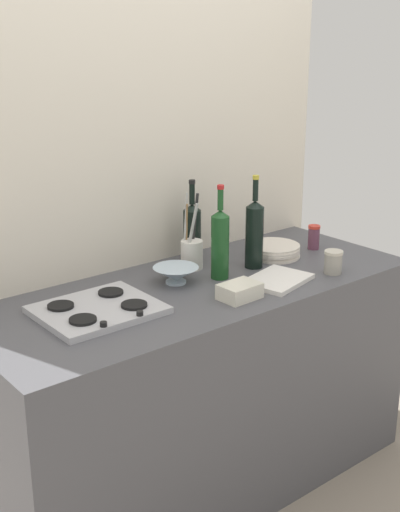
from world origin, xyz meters
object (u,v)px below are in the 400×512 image
(wine_bottle_mid_left, at_px, (192,231))
(condiment_jar_front, at_px, (333,262))
(wine_bottle_leftmost, at_px, (220,243))
(wine_bottle_mid_right, at_px, (254,233))
(mixing_bowl, at_px, (176,274))
(utensil_crock, at_px, (192,252))
(plate_stack, at_px, (273,250))
(butter_dish, at_px, (240,291))
(condiment_jar_rear, at_px, (314,237))
(stovetop_hob, at_px, (98,309))
(cutting_board, at_px, (277,280))

(wine_bottle_mid_left, distance_m, condiment_jar_front, 0.60)
(wine_bottle_leftmost, xyz_separation_m, wine_bottle_mid_right, (0.19, 0.01, 0.00))
(wine_bottle_mid_left, xyz_separation_m, mixing_bowl, (-0.23, -0.18, -0.09))
(wine_bottle_leftmost, height_order, wine_bottle_mid_left, wine_bottle_leftmost)
(mixing_bowl, relative_size, utensil_crock, 0.56)
(plate_stack, height_order, butter_dish, butter_dish)
(utensil_crock, relative_size, condiment_jar_rear, 2.93)
(stovetop_hob, relative_size, utensil_crock, 1.27)
(wine_bottle_leftmost, relative_size, cutting_board, 1.45)
(wine_bottle_mid_right, bearing_deg, condiment_jar_rear, 1.72)
(stovetop_hob, relative_size, wine_bottle_leftmost, 1.08)
(condiment_jar_front, xyz_separation_m, cutting_board, (-0.25, 0.07, -0.04))
(cutting_board, bearing_deg, mixing_bowl, 142.54)
(plate_stack, distance_m, butter_dish, 0.53)
(plate_stack, xyz_separation_m, cutting_board, (-0.22, -0.24, -0.02))
(wine_bottle_leftmost, xyz_separation_m, cutting_board, (0.14, -0.18, -0.14))
(utensil_crock, distance_m, condiment_jar_front, 0.58)
(utensil_crock, bearing_deg, wine_bottle_leftmost, -84.94)
(butter_dish, height_order, cutting_board, butter_dish)
(wine_bottle_leftmost, relative_size, condiment_jar_front, 3.96)
(utensil_crock, bearing_deg, plate_stack, -15.02)
(mixing_bowl, xyz_separation_m, condiment_jar_rear, (0.75, -0.04, 0.02))
(mixing_bowl, xyz_separation_m, cutting_board, (0.32, -0.24, -0.03))
(condiment_jar_rear, bearing_deg, cutting_board, -155.03)
(stovetop_hob, height_order, utensil_crock, utensil_crock)
(stovetop_hob, distance_m, mixing_bowl, 0.40)
(wine_bottle_leftmost, distance_m, utensil_crock, 0.18)
(wine_bottle_mid_left, bearing_deg, condiment_jar_front, -55.61)
(stovetop_hob, distance_m, wine_bottle_mid_right, 0.77)
(mixing_bowl, bearing_deg, condiment_jar_rear, -3.12)
(wine_bottle_mid_right, distance_m, condiment_jar_front, 0.34)
(wine_bottle_mid_left, xyz_separation_m, condiment_jar_front, (0.34, -0.49, -0.08))
(mixing_bowl, height_order, butter_dish, mixing_bowl)
(wine_bottle_mid_left, xyz_separation_m, wine_bottle_mid_right, (0.14, -0.23, 0.02))
(utensil_crock, distance_m, condiment_jar_rear, 0.61)
(wine_bottle_mid_right, distance_m, utensil_crock, 0.27)
(plate_stack, bearing_deg, utensil_crock, 164.98)
(utensil_crock, bearing_deg, mixing_bowl, -147.91)
(stovetop_hob, bearing_deg, condiment_jar_rear, 1.27)
(butter_dish, bearing_deg, plate_stack, 31.49)
(plate_stack, distance_m, cutting_board, 0.33)
(stovetop_hob, xyz_separation_m, condiment_jar_front, (0.96, -0.25, 0.03))
(wine_bottle_mid_left, bearing_deg, wine_bottle_leftmost, -102.41)
(stovetop_hob, bearing_deg, wine_bottle_leftmost, 0.40)
(stovetop_hob, relative_size, plate_stack, 1.73)
(condiment_jar_front, relative_size, cutting_board, 0.37)
(cutting_board, bearing_deg, condiment_jar_front, -15.58)
(stovetop_hob, distance_m, cutting_board, 0.73)
(utensil_crock, bearing_deg, condiment_jar_rear, -13.34)
(butter_dish, xyz_separation_m, condiment_jar_rear, (0.67, 0.24, 0.03))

